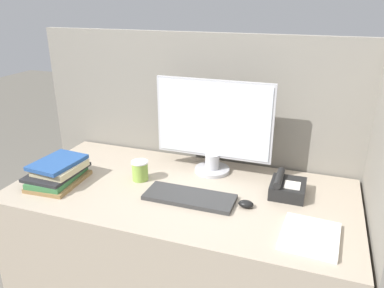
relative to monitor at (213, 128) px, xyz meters
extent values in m
cube|color=gray|center=(-0.09, 0.19, -0.26)|extent=(2.09, 0.04, 1.45)
cube|color=gray|center=(0.80, -0.22, -0.26)|extent=(0.04, 0.88, 1.45)
cube|color=tan|center=(-0.09, -0.25, -0.62)|extent=(1.69, 0.82, 0.74)
cylinder|color=#B7B7BC|center=(0.00, 0.00, -0.24)|extent=(0.19, 0.19, 0.02)
cylinder|color=#B7B7BC|center=(0.00, 0.00, -0.19)|extent=(0.08, 0.08, 0.08)
cube|color=#B7B7BC|center=(0.00, 0.00, 0.04)|extent=(0.63, 0.02, 0.42)
cube|color=silver|center=(0.00, -0.01, 0.04)|extent=(0.60, 0.01, 0.39)
cube|color=#333333|center=(-0.01, -0.33, -0.24)|extent=(0.43, 0.17, 0.02)
ellipsoid|color=black|center=(0.25, -0.31, -0.24)|extent=(0.07, 0.05, 0.03)
cylinder|color=#8CB247|center=(-0.33, -0.22, -0.21)|extent=(0.08, 0.08, 0.10)
cylinder|color=white|center=(-0.33, -0.22, -0.15)|extent=(0.09, 0.09, 0.01)
cube|color=olive|center=(-0.70, -0.40, -0.24)|extent=(0.23, 0.31, 0.02)
cube|color=#38723F|center=(-0.71, -0.39, -0.22)|extent=(0.21, 0.31, 0.03)
cube|color=#262628|center=(-0.72, -0.38, -0.20)|extent=(0.22, 0.30, 0.02)
cube|color=#C6B78C|center=(-0.70, -0.38, -0.17)|extent=(0.20, 0.23, 0.03)
cube|color=#264C8C|center=(-0.71, -0.38, -0.15)|extent=(0.21, 0.27, 0.02)
cube|color=black|center=(0.42, -0.13, -0.22)|extent=(0.16, 0.18, 0.06)
cube|color=white|center=(0.44, -0.15, -0.19)|extent=(0.07, 0.08, 0.00)
cylinder|color=black|center=(0.37, -0.13, -0.17)|extent=(0.04, 0.18, 0.04)
cube|color=white|center=(0.54, -0.46, -0.24)|extent=(0.24, 0.26, 0.02)
camera|label=1|loc=(0.51, -1.79, 0.64)|focal=35.00mm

